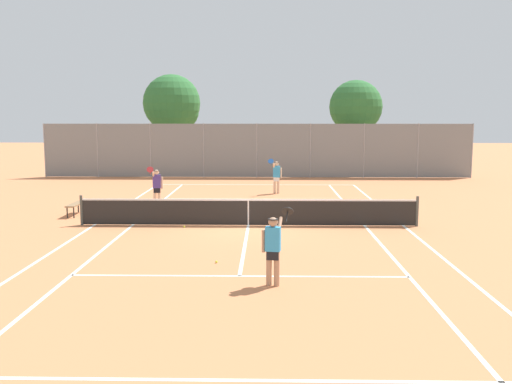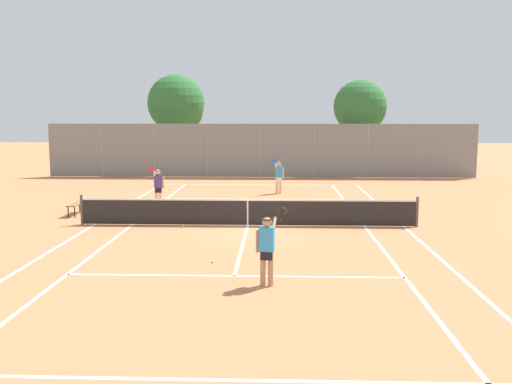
% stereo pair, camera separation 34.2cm
% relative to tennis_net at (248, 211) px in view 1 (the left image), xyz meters
% --- Properties ---
extents(ground_plane, '(120.00, 120.00, 0.00)m').
position_rel_tennis_net_xyz_m(ground_plane, '(0.00, 0.00, -0.51)').
color(ground_plane, '#CC7A4C').
extents(court_line_markings, '(11.10, 23.90, 0.01)m').
position_rel_tennis_net_xyz_m(court_line_markings, '(0.00, 0.00, -0.51)').
color(court_line_markings, silver).
rests_on(court_line_markings, ground).
extents(tennis_net, '(12.00, 0.10, 1.07)m').
position_rel_tennis_net_xyz_m(tennis_net, '(0.00, 0.00, 0.00)').
color(tennis_net, '#474C47').
rests_on(tennis_net, ground).
extents(player_near_side, '(0.76, 0.72, 1.77)m').
position_rel_tennis_net_xyz_m(player_near_side, '(0.81, -7.15, 0.42)').
color(player_near_side, tan).
rests_on(player_near_side, ground).
extents(player_far_left, '(0.57, 0.81, 1.77)m').
position_rel_tennis_net_xyz_m(player_far_left, '(-4.02, 4.01, 0.42)').
color(player_far_left, beige).
rests_on(player_far_left, ground).
extents(player_far_right, '(0.69, 0.73, 1.77)m').
position_rel_tennis_net_xyz_m(player_far_right, '(1.12, 8.30, 0.42)').
color(player_far_right, beige).
rests_on(player_far_right, ground).
extents(loose_tennis_ball_0, '(0.07, 0.07, 0.07)m').
position_rel_tennis_net_xyz_m(loose_tennis_ball_0, '(-2.22, -0.42, -0.48)').
color(loose_tennis_ball_0, '#D1DB33').
rests_on(loose_tennis_ball_0, ground).
extents(loose_tennis_ball_1, '(0.07, 0.07, 0.07)m').
position_rel_tennis_net_xyz_m(loose_tennis_ball_1, '(-0.67, -5.18, -0.48)').
color(loose_tennis_ball_1, '#D1DB33').
rests_on(loose_tennis_ball_1, ground).
extents(courtside_bench, '(0.36, 1.50, 0.47)m').
position_rel_tennis_net_xyz_m(courtside_bench, '(-6.83, 1.99, -0.10)').
color(courtside_bench, olive).
rests_on(courtside_bench, ground).
extents(back_fence, '(26.80, 0.08, 3.37)m').
position_rel_tennis_net_xyz_m(back_fence, '(0.00, 15.72, 1.18)').
color(back_fence, gray).
rests_on(back_fence, ground).
extents(tree_behind_left, '(3.92, 3.92, 6.65)m').
position_rel_tennis_net_xyz_m(tree_behind_left, '(-5.79, 19.53, 4.04)').
color(tree_behind_left, brown).
rests_on(tree_behind_left, ground).
extents(tree_behind_right, '(3.50, 3.50, 6.18)m').
position_rel_tennis_net_xyz_m(tree_behind_right, '(6.45, 18.32, 3.83)').
color(tree_behind_right, brown).
rests_on(tree_behind_right, ground).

